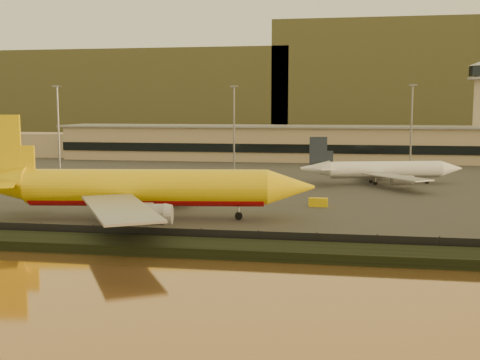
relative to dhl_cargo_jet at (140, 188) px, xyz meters
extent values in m
plane|color=black|center=(12.79, -4.22, -5.54)|extent=(900.00, 900.00, 0.00)
cube|color=black|center=(12.79, -21.22, -4.84)|extent=(320.00, 7.00, 1.40)
cube|color=#2D2D2D|center=(12.79, 90.78, -5.44)|extent=(320.00, 220.00, 0.20)
cube|color=black|center=(12.79, -17.22, -4.24)|extent=(300.00, 0.05, 2.20)
cube|color=tan|center=(12.79, 120.78, 0.66)|extent=(160.00, 22.00, 12.00)
cube|color=black|center=(12.79, 109.58, -0.34)|extent=(160.00, 0.60, 3.00)
cube|color=gray|center=(12.79, 120.78, 6.96)|extent=(164.00, 24.00, 0.60)
cube|color=tan|center=(-82.21, 124.78, -0.84)|extent=(50.00, 18.00, 9.00)
cylinder|color=slate|center=(-47.21, 65.78, 7.16)|extent=(0.50, 0.50, 25.00)
cube|color=slate|center=(-47.21, 65.78, 19.86)|extent=(2.20, 2.20, 0.40)
cylinder|color=slate|center=(2.79, 75.78, 7.16)|extent=(0.50, 0.50, 25.00)
cube|color=slate|center=(2.79, 75.78, 19.86)|extent=(2.20, 2.20, 0.40)
cylinder|color=slate|center=(52.79, 73.78, 7.16)|extent=(0.50, 0.50, 25.00)
cube|color=slate|center=(52.79, 73.78, 19.86)|extent=(2.20, 2.20, 0.40)
cube|color=brown|center=(-127.21, 335.78, 21.96)|extent=(260.00, 160.00, 55.00)
cube|color=brown|center=(102.79, 335.78, 29.46)|extent=(220.00, 160.00, 70.00)
cylinder|color=yellow|center=(1.08, 0.15, 0.32)|extent=(41.70, 11.71, 5.96)
cylinder|color=red|center=(1.08, 0.15, -0.72)|extent=(40.38, 10.25, 4.65)
cone|color=yellow|center=(25.49, 3.62, 0.32)|extent=(8.78, 7.03, 5.96)
cube|color=yellow|center=(-23.32, -3.31, 7.33)|extent=(6.31, 1.36, 10.43)
cube|color=yellow|center=(-23.03, 2.75, 1.22)|extent=(6.62, 6.57, 0.36)
cube|color=gray|center=(-2.29, 15.71, -0.72)|extent=(13.99, 26.97, 0.36)
cylinder|color=gray|center=(1.09, 12.29, -2.36)|extent=(7.27, 4.21, 3.28)
cube|color=gray|center=(2.18, -15.73, -0.72)|extent=(19.88, 26.34, 0.36)
cylinder|color=gray|center=(4.47, -11.49, -2.36)|extent=(7.27, 4.21, 3.28)
cylinder|color=black|center=(16.69, 2.37, -4.68)|extent=(1.45, 1.22, 1.31)
cylinder|color=slate|center=(16.69, 2.37, -4.00)|extent=(0.23, 0.23, 2.68)
cylinder|color=black|center=(-2.80, -3.11, -4.68)|extent=(1.45, 1.22, 1.31)
cylinder|color=slate|center=(-2.80, -3.11, -4.00)|extent=(0.23, 0.23, 2.68)
cylinder|color=black|center=(-3.55, 2.20, -4.68)|extent=(1.45, 1.22, 1.31)
cylinder|color=slate|center=(-3.55, 2.20, -4.00)|extent=(0.23, 0.23, 2.68)
cylinder|color=white|center=(44.80, 55.93, -1.56)|extent=(28.71, 11.04, 3.98)
cylinder|color=gray|center=(44.80, 55.93, -2.26)|extent=(27.72, 10.00, 3.10)
cone|color=white|center=(61.35, 60.23, -1.56)|extent=(6.39, 5.25, 3.98)
cone|color=white|center=(27.48, 51.43, -1.26)|extent=(7.93, 5.65, 3.98)
cube|color=#1B2331|center=(28.25, 51.63, 3.11)|extent=(4.31, 1.41, 6.96)
cube|color=white|center=(28.02, 55.68, -0.97)|extent=(4.20, 4.01, 0.24)
cube|color=white|center=(30.02, 47.99, -0.97)|extent=(5.38, 5.32, 0.24)
cube|color=gray|center=(41.28, 66.32, -2.26)|extent=(7.84, 18.46, 0.24)
cylinder|color=gray|center=(43.88, 64.22, -3.35)|extent=(5.17, 3.32, 2.19)
cube|color=gray|center=(46.78, 45.15, -2.26)|extent=(15.13, 17.69, 0.24)
cylinder|color=gray|center=(48.03, 48.25, -3.35)|extent=(5.17, 3.32, 2.19)
cylinder|color=black|center=(55.38, 58.68, -4.90)|extent=(1.02, 0.89, 0.87)
cylinder|color=slate|center=(55.38, 58.68, -4.45)|extent=(0.21, 0.21, 1.79)
cylinder|color=black|center=(42.36, 53.45, -4.90)|extent=(1.02, 0.89, 0.87)
cylinder|color=slate|center=(42.36, 53.45, -4.45)|extent=(0.21, 0.21, 1.79)
cylinder|color=black|center=(41.46, 56.91, -4.90)|extent=(1.02, 0.89, 0.87)
cylinder|color=slate|center=(41.46, 56.91, -4.45)|extent=(0.21, 0.21, 1.79)
cube|color=yellow|center=(29.63, 18.49, -4.51)|extent=(3.71, 1.70, 1.66)
cube|color=white|center=(-17.01, 31.76, -4.37)|extent=(4.70, 3.11, 1.95)
camera|label=1|loc=(33.79, -97.73, 13.79)|focal=45.00mm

